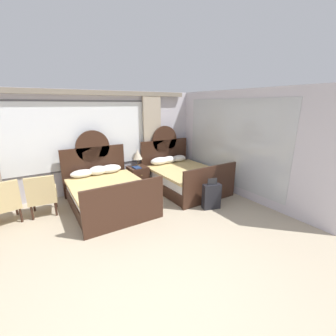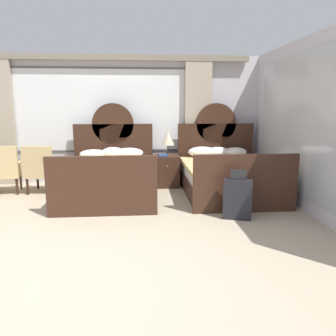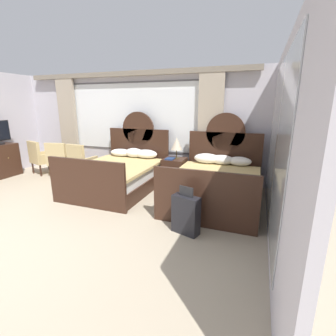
# 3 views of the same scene
# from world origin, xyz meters

# --- Properties ---
(ground_plane) EXTENTS (24.00, 24.00, 0.00)m
(ground_plane) POSITION_xyz_m (0.00, 0.00, 0.00)
(ground_plane) COLOR tan
(wall_back_window) EXTENTS (6.79, 0.22, 2.70)m
(wall_back_window) POSITION_xyz_m (0.00, 4.11, 1.42)
(wall_back_window) COLOR silver
(wall_back_window) RESTS_ON ground_plane
(wall_right_mirror) EXTENTS (0.08, 4.71, 2.70)m
(wall_right_mirror) POSITION_xyz_m (3.43, 1.78, 1.35)
(wall_right_mirror) COLOR silver
(wall_right_mirror) RESTS_ON ground_plane
(bed_near_window) EXTENTS (1.65, 2.19, 1.70)m
(bed_near_window) POSITION_xyz_m (0.25, 2.90, 0.35)
(bed_near_window) COLOR #382116
(bed_near_window) RESTS_ON ground_plane
(bed_near_mirror) EXTENTS (1.65, 2.19, 1.70)m
(bed_near_mirror) POSITION_xyz_m (2.44, 2.90, 0.35)
(bed_near_mirror) COLOR #382116
(bed_near_mirror) RESTS_ON ground_plane
(nightstand_between_beds) EXTENTS (0.51, 0.53, 0.65)m
(nightstand_between_beds) POSITION_xyz_m (1.34, 3.57, 0.32)
(nightstand_between_beds) COLOR #382116
(nightstand_between_beds) RESTS_ON ground_plane
(table_lamp_on_nightstand) EXTENTS (0.27, 0.27, 0.49)m
(table_lamp_on_nightstand) POSITION_xyz_m (1.38, 3.62, 0.99)
(table_lamp_on_nightstand) COLOR brown
(table_lamp_on_nightstand) RESTS_ON nightstand_between_beds
(book_on_nightstand) EXTENTS (0.18, 0.26, 0.03)m
(book_on_nightstand) POSITION_xyz_m (1.27, 3.47, 0.66)
(book_on_nightstand) COLOR navy
(book_on_nightstand) RESTS_ON nightstand_between_beds
(armchair_by_window_left) EXTENTS (0.60, 0.60, 0.92)m
(armchair_by_window_left) POSITION_xyz_m (-1.07, 3.21, 0.48)
(armchair_by_window_left) COLOR tan
(armchair_by_window_left) RESTS_ON ground_plane
(armchair_by_window_centre) EXTENTS (0.64, 0.64, 0.92)m
(armchair_by_window_centre) POSITION_xyz_m (-1.75, 3.21, 0.48)
(armchair_by_window_centre) COLOR tan
(armchair_by_window_centre) RESTS_ON ground_plane
(suitcase_on_floor) EXTENTS (0.44, 0.29, 0.73)m
(suitcase_on_floor) POSITION_xyz_m (2.24, 1.50, 0.30)
(suitcase_on_floor) COLOR black
(suitcase_on_floor) RESTS_ON ground_plane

